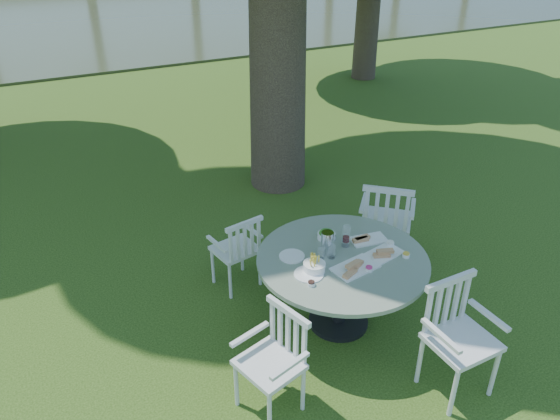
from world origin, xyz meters
The scene contains 7 objects.
ground centered at (0.00, 0.00, 0.00)m, with size 140.00×140.00×0.00m, color #1C370B.
table centered at (0.21, -0.65, 0.62)m, with size 1.53×1.53×0.75m.
chair_ne centered at (1.11, -0.05, 0.60)m, with size 0.70×0.70×1.02m.
chair_nw centered at (-0.41, 0.26, 0.49)m, with size 0.49×0.47×0.83m.
chair_sw centered at (-0.71, -1.23, 0.52)m, with size 0.53×0.55×0.88m.
chair_se centered at (0.63, -1.64, 0.57)m, with size 0.51×0.48×0.97m.
tableware centered at (0.16, -0.60, 0.79)m, with size 1.07×0.76×0.22m.
Camera 1 is at (-2.02, -3.99, 3.50)m, focal length 35.00 mm.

